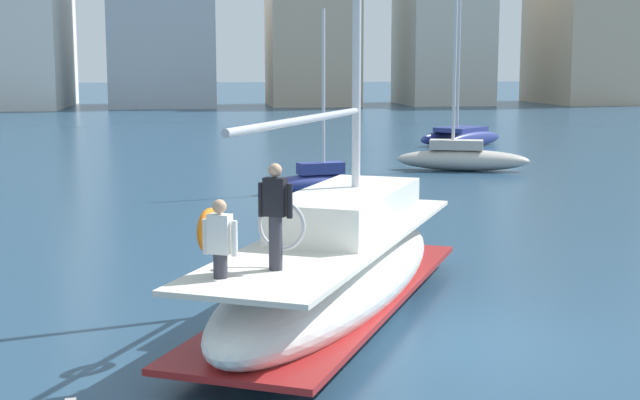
{
  "coord_description": "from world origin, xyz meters",
  "views": [
    {
      "loc": [
        -4.11,
        -13.62,
        4.48
      ],
      "look_at": [
        -1.61,
        3.85,
        1.8
      ],
      "focal_mm": 50.84,
      "sensor_mm": 36.0,
      "label": 1
    }
  ],
  "objects_px": {
    "moored_catamaran": "(462,157)",
    "moored_sloop_near": "(461,135)",
    "moored_cutter_left": "(316,179)",
    "main_sailboat": "(337,266)"
  },
  "relations": [
    {
      "from": "moored_catamaran",
      "to": "moored_cutter_left",
      "type": "bearing_deg",
      "value": -141.3
    },
    {
      "from": "main_sailboat",
      "to": "moored_catamaran",
      "type": "distance_m",
      "value": 22.69
    },
    {
      "from": "moored_sloop_near",
      "to": "moored_cutter_left",
      "type": "height_order",
      "value": "moored_sloop_near"
    },
    {
      "from": "moored_catamaran",
      "to": "moored_sloop_near",
      "type": "bearing_deg",
      "value": 73.33
    },
    {
      "from": "main_sailboat",
      "to": "moored_sloop_near",
      "type": "distance_m",
      "value": 34.42
    },
    {
      "from": "moored_sloop_near",
      "to": "moored_cutter_left",
      "type": "xyz_separation_m",
      "value": [
        -10.31,
        -16.83,
        -0.13
      ]
    },
    {
      "from": "moored_sloop_near",
      "to": "moored_catamaran",
      "type": "bearing_deg",
      "value": -106.67
    },
    {
      "from": "moored_sloop_near",
      "to": "moored_cutter_left",
      "type": "bearing_deg",
      "value": -121.49
    },
    {
      "from": "main_sailboat",
      "to": "moored_sloop_near",
      "type": "height_order",
      "value": "main_sailboat"
    },
    {
      "from": "moored_catamaran",
      "to": "main_sailboat",
      "type": "bearing_deg",
      "value": -112.53
    }
  ]
}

